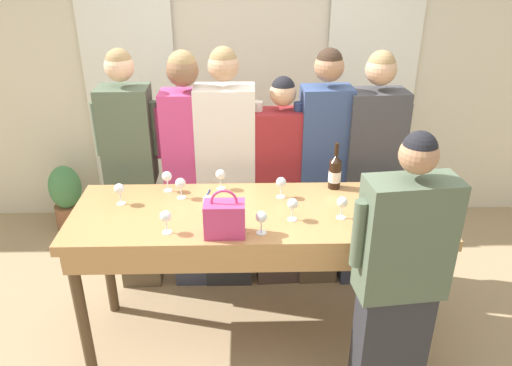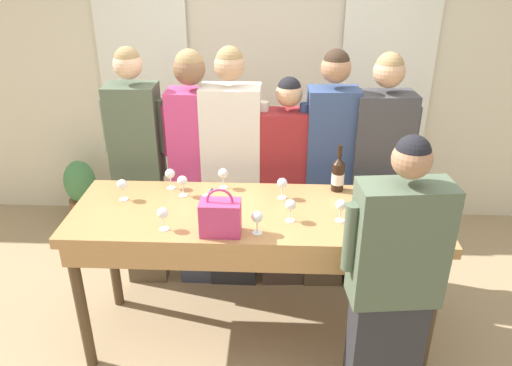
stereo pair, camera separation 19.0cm
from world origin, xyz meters
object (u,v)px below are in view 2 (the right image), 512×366
Objects in this scene: guest_olive_jacket at (139,169)px; tasting_bar at (255,227)px; wine_glass_front_left at (291,206)px; potted_plant at (81,191)px; wine_bottle at (338,174)px; wine_glass_back_right at (182,181)px; wine_glass_back_left at (223,174)px; guest_cream_sweater at (232,171)px; wine_glass_front_mid at (207,200)px; wine_glass_near_host at (341,206)px; guest_beige_cap at (377,175)px; handbag at (220,217)px; host_pouring at (393,290)px; guest_pink_top at (195,168)px; guest_striped_shirt at (286,185)px; wine_glass_center_mid at (122,185)px; wine_glass_center_left at (282,184)px; wine_glass_front_right at (257,218)px; guest_navy_coat at (329,171)px; wine_glass_center_right at (163,214)px; wine_glass_back_mid at (170,174)px.

tasting_bar is at bearing -37.73° from guest_olive_jacket.
potted_plant is at bearing 140.32° from wine_glass_front_left.
wine_glass_back_right is at bearing -172.99° from wine_bottle.
guest_olive_jacket is at bearing 151.05° from wine_glass_back_left.
wine_glass_front_mid is at bearing -96.32° from guest_cream_sweater.
guest_beige_cap is (0.36, 0.77, -0.16)m from wine_glass_near_host.
handbag is 0.99m from host_pouring.
guest_cream_sweater is (0.08, 0.74, -0.15)m from wine_glass_front_mid.
host_pouring is at bearing -42.39° from wine_glass_back_left.
guest_beige_cap is at bearing 0.00° from guest_pink_top.
wine_glass_near_host is 0.87m from guest_beige_cap.
handbag is 0.17× the size of guest_striped_shirt.
wine_bottle is at bearing 39.06° from handbag.
tasting_bar is 0.88m from wine_glass_center_mid.
wine_glass_center_left is at bearing 141.08° from wine_glass_near_host.
tasting_bar is at bearing -54.89° from wine_glass_back_left.
potted_plant is (-1.75, 1.76, -0.76)m from wine_glass_front_right.
guest_navy_coat reaches higher than guest_pink_top.
guest_beige_cap reaches higher than wine_bottle.
wine_glass_front_left is 0.24m from wine_glass_front_right.
wine_glass_center_right is 0.22× the size of potted_plant.
wine_glass_near_host is 0.08× the size of guest_navy_coat.
guest_olive_jacket reaches higher than guest_beige_cap.
wine_bottle is 0.93m from host_pouring.
wine_glass_center_left is 0.62m from guest_navy_coat.
wine_glass_back_mid is 0.42m from guest_pink_top.
wine_glass_back_left is 1.00× the size of wine_glass_back_mid.
wine_glass_back_mid is 0.53m from guest_olive_jacket.
wine_glass_front_left is at bearing -127.17° from wine_bottle.
wine_glass_front_right is 1.00× the size of wine_glass_center_right.
wine_glass_back_mid is (-0.74, 0.11, -0.00)m from wine_glass_center_left.
wine_glass_center_mid is (-0.85, 0.13, 0.20)m from tasting_bar.
wine_glass_center_left is 1.00× the size of wine_glass_center_right.
wine_glass_center_mid is at bearing 150.15° from handbag.
wine_glass_back_right is (-1.00, -0.12, -0.01)m from wine_bottle.
potted_plant is (-1.93, 0.82, -0.51)m from guest_striped_shirt.
wine_glass_front_mid and wine_glass_front_right have the same top height.
guest_cream_sweater is 1.09× the size of host_pouring.
wine_glass_front_left reaches higher than tasting_bar.
wine_glass_back_left is at bearing -93.68° from guest_cream_sweater.
wine_glass_center_mid is 0.69m from guest_pink_top.
guest_striped_shirt is at bearing 0.00° from guest_olive_jacket.
guest_pink_top is at bearing 134.18° from host_pouring.
wine_glass_front_right is at bearing -33.13° from wine_glass_front_mid.
wine_glass_near_host is at bearing -90.31° from guest_navy_coat.
guest_olive_jacket is at bearing 154.74° from wine_glass_center_left.
guest_olive_jacket is 1.12× the size of guest_striped_shirt.
host_pouring is at bearing -18.16° from handbag.
wine_glass_front_right is 1.32m from guest_olive_jacket.
handbag is at bearing -57.00° from wine_glass_back_right.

